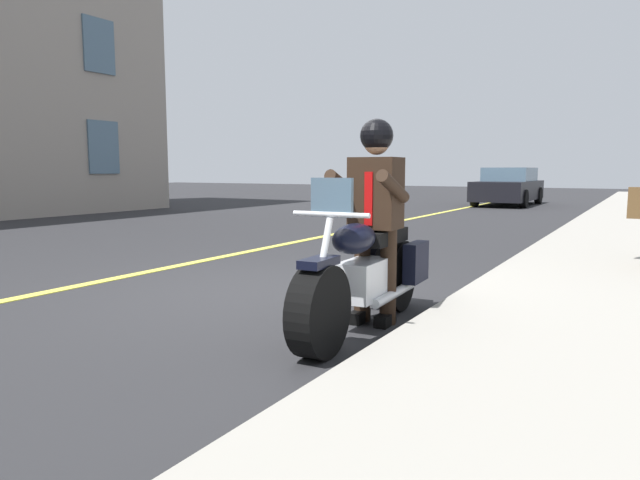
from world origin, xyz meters
The scene contains 5 objects.
ground_plane centered at (0.00, 0.00, 0.00)m, with size 80.00×80.00×0.00m, color #28282B.
lane_center_stripe centered at (0.00, -2.00, 0.01)m, with size 60.00×0.16×0.01m, color #E5DB4C.
motorcycle_main centered at (0.65, 1.57, 0.45)m, with size 2.22×0.66×1.26m.
rider_main centered at (0.47, 1.55, 1.04)m, with size 0.64×0.57×1.74m.
car_dark centered at (-17.27, -1.10, 0.69)m, with size 4.60×1.92×1.40m.
Camera 1 is at (4.86, 3.57, 1.32)m, focal length 31.98 mm.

